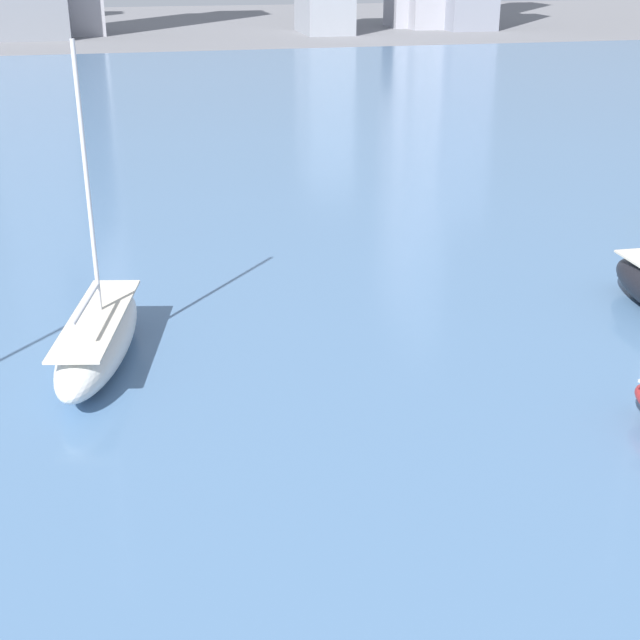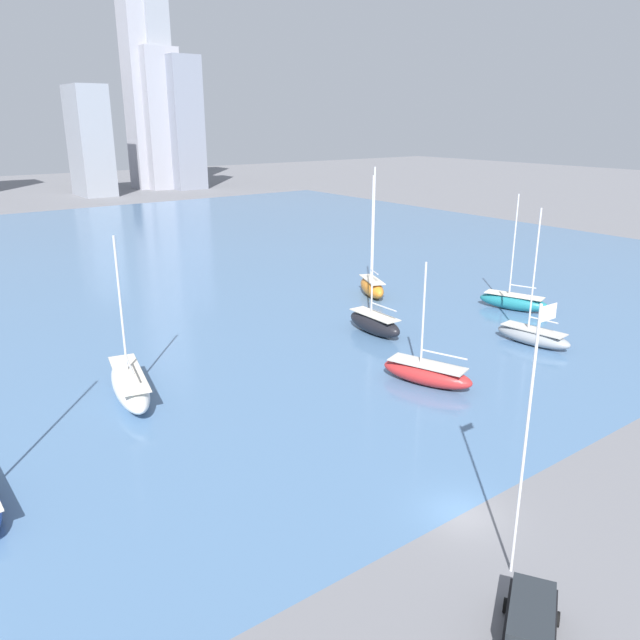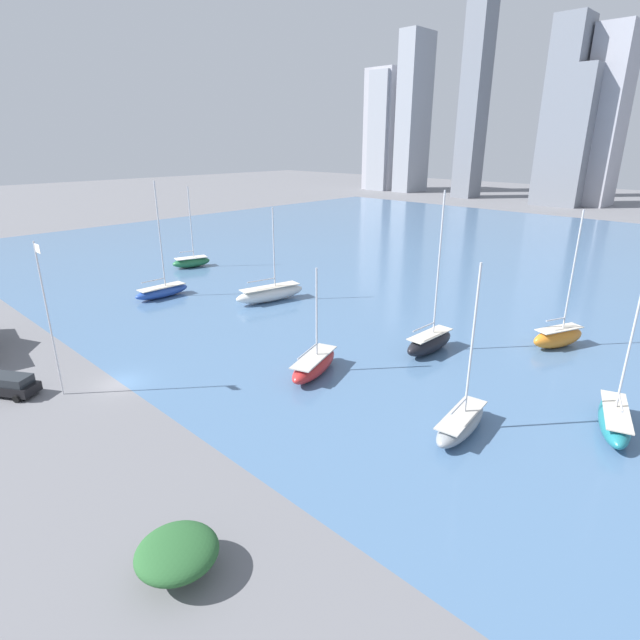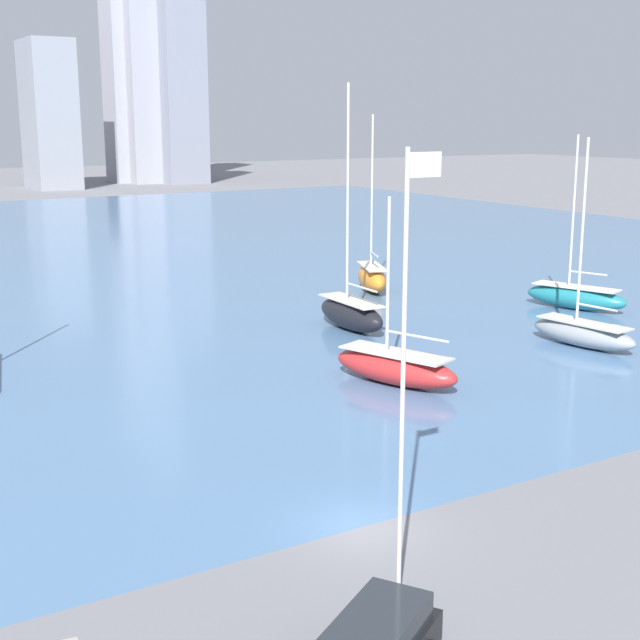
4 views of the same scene
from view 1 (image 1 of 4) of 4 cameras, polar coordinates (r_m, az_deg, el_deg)
The scene contains 2 objects.
harbor_water at distance 80.31m, azimuth -7.27°, elevation 11.35°, with size 180.00×140.00×0.00m.
sailboat_white at distance 37.41m, azimuth -13.99°, elevation -1.17°, with size 4.64×10.61×12.78m.
Camera 1 is at (-7.75, -8.32, 16.02)m, focal length 50.00 mm.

